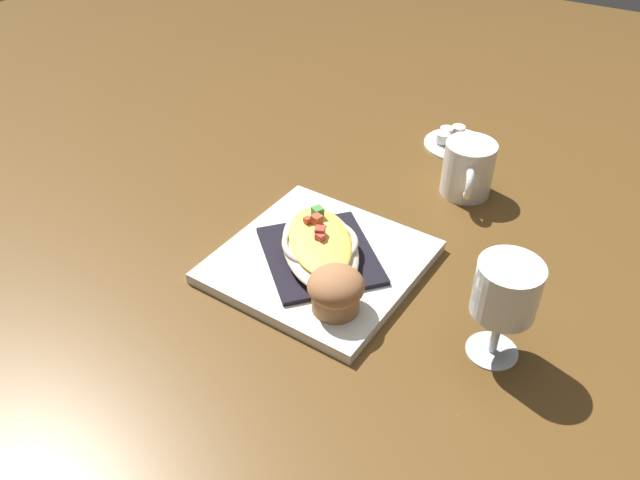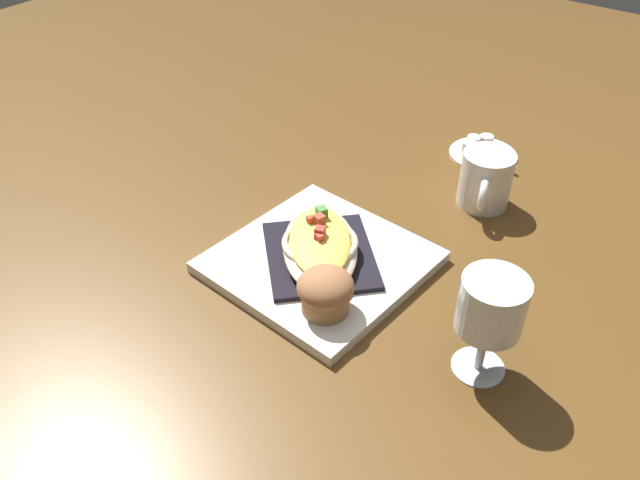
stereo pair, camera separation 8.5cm
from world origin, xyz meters
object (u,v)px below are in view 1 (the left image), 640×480
stemmed_glass (506,294)px  creamer_saucer (457,143)px  coffee_mug (468,172)px  creamer_cup_2 (443,138)px  spoon (460,140)px  creamer_cup_1 (447,132)px  creamer_cup_0 (458,130)px  square_plate (320,262)px  gratin_dish (320,244)px  muffin (336,290)px

stemmed_glass → creamer_saucer: 0.49m
coffee_mug → creamer_cup_2: coffee_mug is taller
spoon → creamer_cup_1: size_ratio=3.74×
coffee_mug → creamer_cup_1: (-0.14, -0.09, -0.02)m
coffee_mug → creamer_cup_1: coffee_mug is taller
creamer_cup_0 → creamer_cup_2: size_ratio=1.00×
spoon → creamer_cup_2: 0.03m
square_plate → gratin_dish: 0.03m
square_plate → spoon: (-0.40, 0.06, 0.00)m
square_plate → creamer_cup_1: creamer_cup_1 is taller
stemmed_glass → creamer_saucer: stemmed_glass is taller
muffin → creamer_cup_2: bearing=-175.5°
coffee_mug → creamer_saucer: 0.15m
creamer_cup_2 → creamer_cup_1: bearing=-174.9°
stemmed_glass → creamer_saucer: size_ratio=1.15×
square_plate → stemmed_glass: bearing=82.1°
muffin → stemmed_glass: stemmed_glass is taller
creamer_cup_0 → creamer_cup_1: size_ratio=1.00×
square_plate → coffee_mug: 0.29m
gratin_dish → creamer_cup_0: (-0.43, 0.04, -0.02)m
spoon → square_plate: bearing=-7.8°
stemmed_glass → creamer_cup_2: bearing=-152.2°
coffee_mug → creamer_cup_1: bearing=-149.2°
stemmed_glass → coffee_mug: bearing=-155.1°
muffin → creamer_cup_2: muffin is taller
stemmed_glass → creamer_cup_0: bearing=-155.6°
muffin → spoon: (-0.48, -0.01, -0.03)m
gratin_dish → coffee_mug: 0.29m
gratin_dish → creamer_cup_0: size_ratio=8.50×
square_plate → creamer_cup_2: creamer_cup_2 is taller
spoon → coffee_mug: bearing=23.0°
coffee_mug → muffin: bearing=-7.8°
square_plate → creamer_saucer: size_ratio=2.20×
creamer_cup_1 → creamer_cup_2: 0.02m
creamer_saucer → spoon: size_ratio=1.29×
square_plate → gratin_dish: (-0.00, -0.00, 0.03)m
creamer_cup_0 → coffee_mug: bearing=23.5°
gratin_dish → muffin: (0.08, 0.06, 0.01)m
stemmed_glass → creamer_saucer: (-0.44, -0.20, -0.09)m
gratin_dish → muffin: muffin is taller
creamer_cup_1 → spoon: bearing=69.3°
gratin_dish → spoon: size_ratio=2.27×
creamer_cup_1 → creamer_saucer: bearing=69.3°
square_plate → creamer_cup_1: size_ratio=10.62×
creamer_cup_2 → square_plate: bearing=-4.1°
creamer_cup_0 → square_plate: bearing=-5.6°
creamer_cup_1 → creamer_cup_2: same height
gratin_dish → coffee_mug: (-0.27, 0.11, -0.00)m
gratin_dish → creamer_cup_2: (-0.39, 0.03, -0.02)m
spoon → creamer_cup_0: creamer_cup_0 is taller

